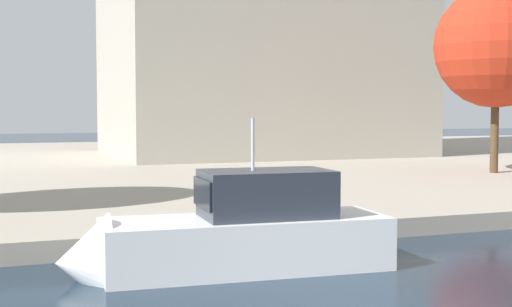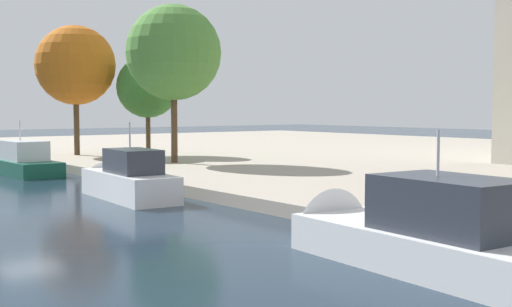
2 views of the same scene
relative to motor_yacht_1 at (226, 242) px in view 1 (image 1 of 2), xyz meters
The scene contains 3 objects.
dock_promenade 29.90m from the motor_yacht_1, 87.62° to the left, with size 120.00×55.00×0.58m, color #A39989.
motor_yacht_1 is the anchor object (origin of this frame).
tree_2 24.99m from the motor_yacht_1, 36.12° to the left, with size 6.43×6.78×9.70m.
Camera 1 is at (-6.51, -10.91, 3.84)m, focal length 49.90 mm.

